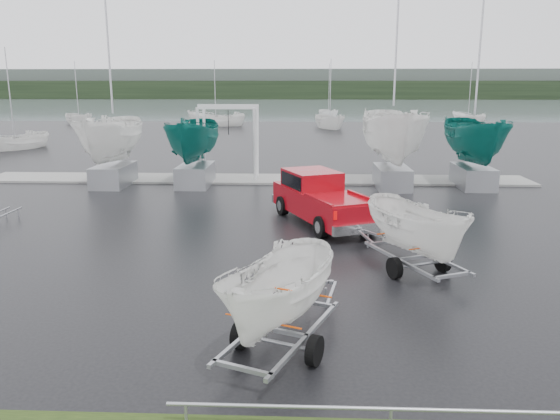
{
  "coord_description": "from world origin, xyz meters",
  "views": [
    {
      "loc": [
        2.59,
        -16.8,
        5.25
      ],
      "look_at": [
        1.88,
        0.55,
        1.2
      ],
      "focal_mm": 35.0,
      "sensor_mm": 36.0,
      "label": 1
    }
  ],
  "objects_px": {
    "trailer_parked": "(281,234)",
    "boat_hoist": "(229,132)",
    "pickup_truck": "(319,196)",
    "trailer_hitched": "(419,184)"
  },
  "relations": [
    {
      "from": "pickup_truck",
      "to": "boat_hoist",
      "type": "xyz_separation_m",
      "value": [
        -4.7,
        9.17,
        1.68
      ]
    },
    {
      "from": "pickup_truck",
      "to": "trailer_hitched",
      "type": "relative_size",
      "value": 1.28
    },
    {
      "from": "trailer_hitched",
      "to": "boat_hoist",
      "type": "bearing_deg",
      "value": 92.15
    },
    {
      "from": "pickup_truck",
      "to": "trailer_parked",
      "type": "xyz_separation_m",
      "value": [
        -1.06,
        -10.66,
        1.46
      ]
    },
    {
      "from": "pickup_truck",
      "to": "trailer_parked",
      "type": "bearing_deg",
      "value": -119.36
    },
    {
      "from": "trailer_parked",
      "to": "boat_hoist",
      "type": "relative_size",
      "value": 1.09
    },
    {
      "from": "trailer_hitched",
      "to": "pickup_truck",
      "type": "bearing_deg",
      "value": 90.0
    },
    {
      "from": "pickup_truck",
      "to": "trailer_parked",
      "type": "relative_size",
      "value": 1.34
    },
    {
      "from": "trailer_hitched",
      "to": "boat_hoist",
      "type": "relative_size",
      "value": 1.14
    },
    {
      "from": "trailer_parked",
      "to": "pickup_truck",
      "type": "bearing_deg",
      "value": 106.74
    }
  ]
}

